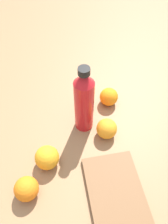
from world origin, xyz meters
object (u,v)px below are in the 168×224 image
at_px(orange_1, 109,97).
at_px(cutting_board, 117,197).
at_px(water_bottle, 84,102).
at_px(orange_2, 85,101).
at_px(orange_3, 107,129).
at_px(orange_4, 26,189).
at_px(orange_0, 47,158).

bearing_deg(orange_1, cutting_board, 175.50).
distance_m(water_bottle, cutting_board, 0.32).
height_order(orange_2, orange_3, orange_3).
height_order(water_bottle, cutting_board, water_bottle).
distance_m(water_bottle, orange_3, 0.14).
distance_m(orange_2, cutting_board, 0.39).
relative_size(orange_2, cutting_board, 0.24).
bearing_deg(orange_2, orange_3, -155.10).
bearing_deg(orange_4, orange_2, -31.57).
bearing_deg(orange_0, orange_4, 148.15).
xyz_separation_m(orange_0, orange_2, (0.24, -0.15, -0.01)).
bearing_deg(orange_3, orange_1, -11.35).
xyz_separation_m(orange_0, orange_3, (0.10, -0.22, -0.00)).
xyz_separation_m(orange_2, orange_4, (-0.34, 0.21, 0.00)).
height_order(orange_0, orange_3, orange_0).
distance_m(orange_0, orange_4, 0.12).
xyz_separation_m(orange_0, orange_4, (-0.10, 0.06, -0.00)).
height_order(orange_0, orange_4, orange_0).
relative_size(orange_0, orange_1, 1.09).
height_order(orange_0, orange_1, orange_0).
relative_size(water_bottle, cutting_board, 1.01).
height_order(orange_0, orange_2, orange_0).
bearing_deg(orange_0, orange_1, -44.03).
xyz_separation_m(orange_2, cutting_board, (-0.38, -0.07, -0.03)).
bearing_deg(orange_4, orange_3, -54.35).
bearing_deg(water_bottle, orange_1, -173.47).
relative_size(orange_4, cutting_board, 0.27).
distance_m(water_bottle, orange_1, 0.18).
distance_m(orange_4, cutting_board, 0.28).
height_order(orange_2, cutting_board, orange_2).
bearing_deg(orange_2, orange_4, 148.43).
distance_m(orange_1, orange_3, 0.16).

